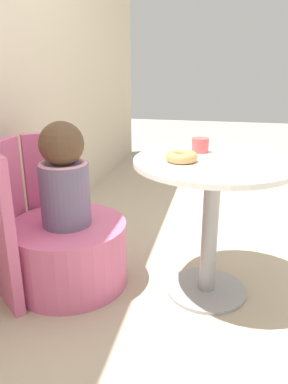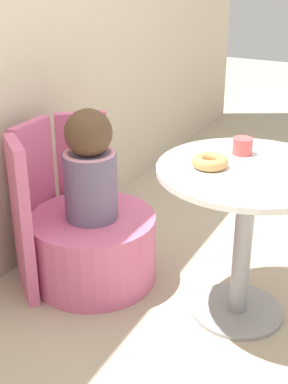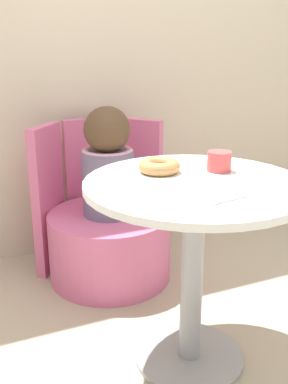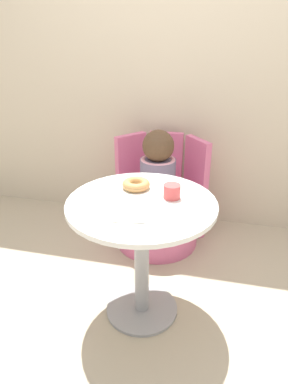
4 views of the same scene
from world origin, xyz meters
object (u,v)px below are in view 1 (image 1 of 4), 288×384
object	(u,v)px
round_table	(212,196)
donut	(181,157)
cup	(200,145)
child_figure	(64,177)
tub_chair	(70,253)

from	to	relation	value
round_table	donut	xyz separation A→B (m)	(-0.06, 0.15, 0.20)
cup	child_figure	bearing A→B (deg)	106.89
child_figure	tub_chair	bearing A→B (deg)	-104.04
round_table	child_figure	world-z (taller)	child_figure
round_table	child_figure	xyz separation A→B (m)	(-0.06, 0.73, 0.07)
child_figure	cup	world-z (taller)	child_figure
round_table	donut	bearing A→B (deg)	113.95
tub_chair	donut	size ratio (longest dim) A/B	4.10
child_figure	donut	bearing A→B (deg)	-90.63
round_table	tub_chair	distance (m)	0.81
tub_chair	cup	xyz separation A→B (m)	(0.20, -0.65, 0.57)
child_figure	donut	xyz separation A→B (m)	(-0.01, -0.58, 0.13)
tub_chair	child_figure	distance (m)	0.42
child_figure	round_table	bearing A→B (deg)	-85.41
round_table	donut	size ratio (longest dim) A/B	5.06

